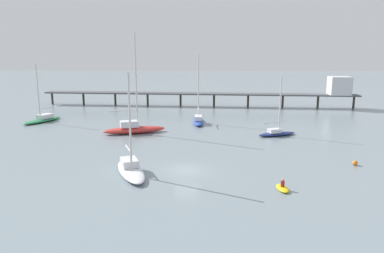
% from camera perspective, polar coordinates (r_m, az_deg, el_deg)
% --- Properties ---
extents(ground_plane, '(400.00, 400.00, 0.00)m').
position_cam_1_polar(ground_plane, '(40.76, -0.94, -6.84)').
color(ground_plane, gray).
extents(pier, '(73.52, 7.89, 7.19)m').
position_cam_1_polar(pier, '(86.63, 11.41, 5.57)').
color(pier, '#4C4C51').
rests_on(pier, ground_plane).
extents(sailboat_navy, '(6.60, 4.08, 9.20)m').
position_cam_1_polar(sailboat_navy, '(58.25, 13.02, -0.85)').
color(sailboat_navy, navy).
rests_on(sailboat_navy, ground_plane).
extents(sailboat_white, '(5.42, 8.77, 10.85)m').
position_cam_1_polar(sailboat_white, '(40.04, -9.53, -6.37)').
color(sailboat_white, white).
rests_on(sailboat_white, ground_plane).
extents(sailboat_blue, '(2.06, 7.86, 12.25)m').
position_cam_1_polar(sailboat_blue, '(66.28, 0.99, 1.13)').
color(sailboat_blue, '#2D4CB7').
rests_on(sailboat_blue, ground_plane).
extents(sailboat_green, '(5.68, 8.58, 10.73)m').
position_cam_1_polar(sailboat_green, '(73.30, -22.19, 1.16)').
color(sailboat_green, '#287F4C').
rests_on(sailboat_green, ground_plane).
extents(sailboat_red, '(10.18, 5.66, 15.72)m').
position_cam_1_polar(sailboat_red, '(59.16, -9.07, -0.18)').
color(sailboat_red, red).
rests_on(sailboat_red, ground_plane).
extents(dinghy_yellow, '(1.31, 2.36, 1.14)m').
position_cam_1_polar(dinghy_yellow, '(36.24, 13.88, -9.24)').
color(dinghy_yellow, yellow).
rests_on(dinghy_yellow, ground_plane).
extents(mooring_buoy_inner, '(0.58, 0.58, 0.58)m').
position_cam_1_polar(mooring_buoy_inner, '(46.33, 24.03, -5.21)').
color(mooring_buoy_inner, orange).
rests_on(mooring_buoy_inner, ground_plane).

